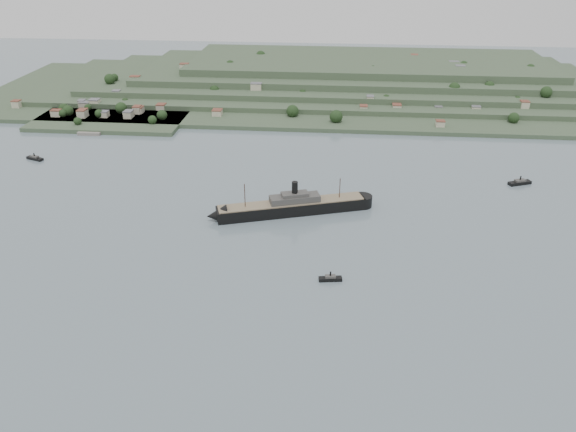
{
  "coord_description": "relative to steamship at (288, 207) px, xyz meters",
  "views": [
    {
      "loc": [
        30.2,
        -286.43,
        175.8
      ],
      "look_at": [
        0.97,
        30.0,
        12.01
      ],
      "focal_mm": 35.0,
      "sensor_mm": 36.0,
      "label": 1
    }
  ],
  "objects": [
    {
      "name": "ground",
      "position": [
        1.78,
        -56.81,
        -5.17
      ],
      "size": [
        1400.0,
        1400.0,
        0.0
      ],
      "primitive_type": "plane",
      "color": "slate",
      "rests_on": "ground"
    },
    {
      "name": "far_peninsula",
      "position": [
        29.69,
        336.29,
        6.71
      ],
      "size": [
        760.0,
        309.0,
        30.0
      ],
      "color": "#334930",
      "rests_on": "ground"
    },
    {
      "name": "steamship",
      "position": [
        0.0,
        0.0,
        0.0
      ],
      "size": [
        113.24,
        47.28,
        27.98
      ],
      "color": "black",
      "rests_on": "ground"
    },
    {
      "name": "tugboat",
      "position": [
        31.41,
        -79.98,
        -3.74
      ],
      "size": [
        13.39,
        5.35,
        5.86
      ],
      "color": "black",
      "rests_on": "ground"
    },
    {
      "name": "ferry_west",
      "position": [
        -223.33,
        80.82,
        -3.72
      ],
      "size": [
        16.57,
        10.02,
        6.02
      ],
      "color": "black",
      "rests_on": "ground"
    },
    {
      "name": "ferry_east",
      "position": [
        172.99,
        65.74,
        -3.53
      ],
      "size": [
        18.74,
        11.28,
        6.81
      ],
      "color": "black",
      "rests_on": "ground"
    }
  ]
}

